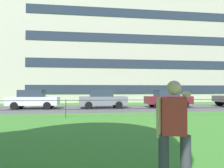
{
  "coord_description": "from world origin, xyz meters",
  "views": [
    {
      "loc": [
        -1.77,
        2.48,
        1.5
      ],
      "look_at": [
        -0.75,
        10.02,
        1.73
      ],
      "focal_mm": 34.22,
      "sensor_mm": 36.0,
      "label": 1
    }
  ],
  "objects_px": {
    "person_thrower": "(174,130)",
    "car_grey_far_left": "(102,99)",
    "apartment_building_background": "(145,38)",
    "car_maroon_center": "(168,98)",
    "car_white_far_right": "(33,99)"
  },
  "relations": [
    {
      "from": "car_maroon_center",
      "to": "apartment_building_background",
      "type": "xyz_separation_m",
      "value": [
        2.1,
        14.18,
        9.06
      ]
    },
    {
      "from": "car_grey_far_left",
      "to": "car_maroon_center",
      "type": "xyz_separation_m",
      "value": [
        5.89,
        0.13,
        0.0
      ]
    },
    {
      "from": "car_maroon_center",
      "to": "apartment_building_background",
      "type": "bearing_deg",
      "value": 81.57
    },
    {
      "from": "person_thrower",
      "to": "car_grey_far_left",
      "type": "xyz_separation_m",
      "value": [
        0.24,
        15.02,
        -0.12
      ]
    },
    {
      "from": "person_thrower",
      "to": "car_grey_far_left",
      "type": "distance_m",
      "value": 15.03
    },
    {
      "from": "car_white_far_right",
      "to": "apartment_building_background",
      "type": "xyz_separation_m",
      "value": [
        13.67,
        14.3,
        9.06
      ]
    },
    {
      "from": "person_thrower",
      "to": "apartment_building_background",
      "type": "height_order",
      "value": "apartment_building_background"
    },
    {
      "from": "person_thrower",
      "to": "car_maroon_center",
      "type": "distance_m",
      "value": 16.35
    },
    {
      "from": "car_white_far_right",
      "to": "car_maroon_center",
      "type": "bearing_deg",
      "value": 0.61
    },
    {
      "from": "person_thrower",
      "to": "car_grey_far_left",
      "type": "relative_size",
      "value": 0.41
    },
    {
      "from": "person_thrower",
      "to": "car_white_far_right",
      "type": "height_order",
      "value": "person_thrower"
    },
    {
      "from": "car_white_far_right",
      "to": "apartment_building_background",
      "type": "bearing_deg",
      "value": 46.29
    },
    {
      "from": "person_thrower",
      "to": "car_maroon_center",
      "type": "xyz_separation_m",
      "value": [
        6.13,
        15.16,
        -0.12
      ]
    },
    {
      "from": "car_grey_far_left",
      "to": "car_maroon_center",
      "type": "bearing_deg",
      "value": 1.31
    },
    {
      "from": "apartment_building_background",
      "to": "car_grey_far_left",
      "type": "bearing_deg",
      "value": -119.19
    }
  ]
}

